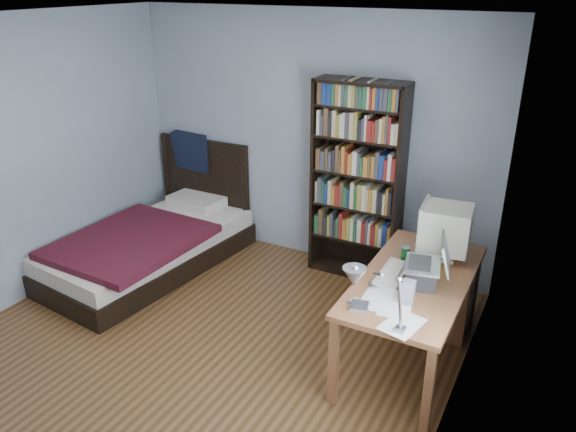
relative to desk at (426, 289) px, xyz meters
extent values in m
plane|color=#513218|center=(-1.51, -1.24, -0.41)|extent=(4.20, 4.20, 0.00)
plane|color=white|center=(-1.51, -1.24, 2.09)|extent=(4.20, 4.20, 0.00)
cube|color=#A5B5C2|center=(-1.51, 0.86, 0.84)|extent=(3.80, 0.04, 2.50)
cube|color=#A5B5C2|center=(0.39, -1.24, 0.84)|extent=(0.04, 4.20, 2.50)
cube|color=white|center=(0.38, -1.39, 1.04)|extent=(0.01, 1.14, 1.14)
cube|color=white|center=(0.38, -1.39, 1.04)|extent=(0.01, 1.00, 1.00)
cube|color=brown|center=(0.00, -0.42, 0.30)|extent=(0.75, 1.52, 0.04)
cube|color=brown|center=(-0.33, -1.13, -0.07)|extent=(0.06, 0.06, 0.69)
cube|color=brown|center=(0.32, -1.13, -0.07)|extent=(0.06, 0.06, 0.69)
cube|color=brown|center=(-0.33, 0.29, -0.07)|extent=(0.06, 0.06, 0.69)
cube|color=brown|center=(0.32, 0.29, -0.07)|extent=(0.06, 0.06, 0.69)
cube|color=brown|center=(0.00, 0.12, -0.07)|extent=(0.69, 0.40, 0.68)
cube|color=beige|center=(0.07, 0.00, 0.33)|extent=(0.25, 0.22, 0.03)
cylinder|color=beige|center=(0.07, 0.00, 0.37)|extent=(0.09, 0.09, 0.05)
cube|color=beige|center=(0.10, 0.00, 0.57)|extent=(0.39, 0.38, 0.34)
cube|color=#C0B4A0|center=(-0.08, 0.00, 0.57)|extent=(0.06, 0.36, 0.36)
cube|color=#417BEC|center=(-0.10, 0.00, 0.57)|extent=(0.04, 0.27, 0.23)
cube|color=#2D2D30|center=(0.06, -0.49, 0.39)|extent=(0.26, 0.29, 0.15)
cube|color=#BABABF|center=(0.06, -0.49, 0.47)|extent=(0.31, 0.37, 0.02)
cube|color=#2D2D30|center=(0.04, -0.49, 0.48)|extent=(0.21, 0.28, 0.00)
cube|color=#BABABF|center=(0.21, -0.49, 0.59)|extent=(0.14, 0.33, 0.23)
cube|color=#0CBF26|center=(0.20, -0.49, 0.59)|extent=(0.11, 0.27, 0.18)
cube|color=#99999E|center=(0.11, -1.14, 0.34)|extent=(0.06, 0.05, 0.04)
cylinder|color=#99999E|center=(0.11, -1.20, 0.56)|extent=(0.02, 0.15, 0.41)
cylinder|color=#99999E|center=(0.04, -1.43, 0.86)|extent=(0.17, 0.34, 0.21)
cone|color=#99999E|center=(-0.04, -1.59, 0.90)|extent=(0.13, 0.13, 0.11)
cube|color=#C0B4A0|center=(-0.16, -0.47, 0.33)|extent=(0.18, 0.43, 0.04)
cube|color=gray|center=(0.05, -0.79, 0.40)|extent=(0.09, 0.09, 0.17)
cylinder|color=#083E13|center=(-0.15, -0.20, 0.37)|extent=(0.06, 0.06, 0.12)
ellipsoid|color=silver|center=(-0.05, -0.15, 0.33)|extent=(0.06, 0.10, 0.03)
cube|color=#BABABF|center=(-0.23, -0.68, 0.33)|extent=(0.08, 0.11, 0.02)
cube|color=gray|center=(-0.28, -0.93, 0.33)|extent=(0.07, 0.09, 0.02)
cube|color=gray|center=(-0.21, -0.99, 0.33)|extent=(0.14, 0.14, 0.02)
cube|color=black|center=(-1.32, 0.70, 0.54)|extent=(0.03, 0.30, 1.91)
cube|color=black|center=(-0.49, 0.70, 0.54)|extent=(0.03, 0.30, 1.91)
cube|color=black|center=(-0.91, 0.70, 1.49)|extent=(0.86, 0.30, 0.03)
cube|color=black|center=(-0.91, 0.70, -0.38)|extent=(0.86, 0.30, 0.06)
cube|color=black|center=(-0.91, 0.84, 0.54)|extent=(0.86, 0.02, 1.91)
cube|color=olive|center=(-0.91, 0.68, 0.57)|extent=(0.78, 0.22, 1.71)
cube|color=black|center=(-2.78, -0.19, -0.30)|extent=(1.31, 2.26, 0.22)
cube|color=silver|center=(-2.78, -0.19, -0.11)|extent=(1.26, 2.19, 0.16)
cube|color=maroon|center=(-2.75, -0.45, 0.00)|extent=(1.19, 1.44, 0.07)
cube|color=silver|center=(-2.78, 0.64, 0.02)|extent=(0.63, 0.44, 0.12)
cube|color=black|center=(-2.78, 0.82, 0.14)|extent=(1.14, 0.05, 1.10)
cylinder|color=black|center=(-3.32, 0.80, 0.14)|extent=(0.06, 0.06, 1.10)
cylinder|color=black|center=(-2.24, 0.80, 0.14)|extent=(0.06, 0.06, 1.10)
cube|color=black|center=(-2.93, 0.79, 0.54)|extent=(0.46, 0.20, 0.43)
camera|label=1|loc=(0.86, -4.02, 2.35)|focal=35.00mm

